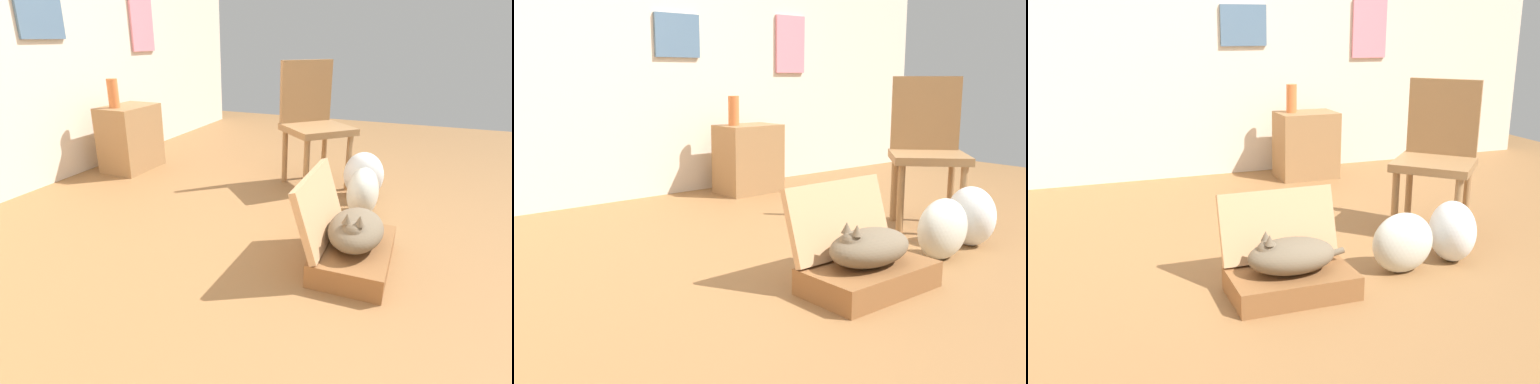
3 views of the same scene
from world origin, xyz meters
TOP-DOWN VIEW (x-y plane):
  - ground_plane at (0.00, 0.00)m, footprint 7.68×7.68m
  - wall_back at (0.00, 2.26)m, footprint 6.40×0.15m
  - suitcase_base at (-0.19, -0.30)m, footprint 0.61×0.36m
  - suitcase_lid at (-0.19, -0.10)m, footprint 0.61×0.15m
  - cat at (-0.19, -0.30)m, footprint 0.52×0.27m
  - plastic_bag_white at (0.47, -0.24)m, footprint 0.35×0.20m
  - plastic_bag_clear at (0.81, -0.19)m, footprint 0.25×0.29m
  - side_table at (0.75, 1.85)m, footprint 0.51×0.34m
  - vase_tall at (0.62, 1.88)m, footprint 0.09×0.09m
  - chair at (0.98, 0.26)m, footprint 0.64×0.64m

SIDE VIEW (x-z plane):
  - ground_plane at x=0.00m, z-range 0.00..0.00m
  - suitcase_base at x=-0.19m, z-range 0.00..0.12m
  - plastic_bag_white at x=0.47m, z-range 0.00..0.33m
  - plastic_bag_clear at x=0.81m, z-range 0.00..0.34m
  - cat at x=-0.19m, z-range 0.10..0.32m
  - side_table at x=0.75m, z-range 0.00..0.57m
  - suitcase_lid at x=-0.19m, z-range 0.12..0.48m
  - chair at x=0.98m, z-range 0.04..1.00m
  - vase_tall at x=0.62m, z-range 0.57..0.80m
  - wall_back at x=0.00m, z-range 0.00..2.60m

